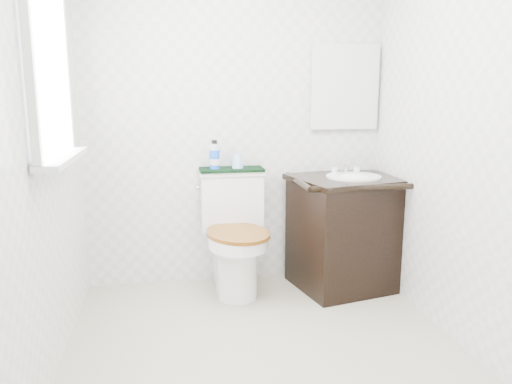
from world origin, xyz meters
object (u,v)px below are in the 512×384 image
object	(u,v)px
trash_bin	(239,262)
cup	(238,161)
mouthwash_bottle	(215,156)
toilet	(234,240)
vanity	(346,229)

from	to	relation	value
trash_bin	cup	size ratio (longest dim) A/B	3.13
trash_bin	mouthwash_bottle	world-z (taller)	mouthwash_bottle
mouthwash_bottle	cup	size ratio (longest dim) A/B	2.04
toilet	mouthwash_bottle	distance (m)	0.62
vanity	cup	xyz separation A→B (m)	(-0.77, 0.19, 0.49)
mouthwash_bottle	cup	distance (m)	0.17
vanity	cup	bearing A→B (deg)	166.49
vanity	trash_bin	size ratio (longest dim) A/B	2.92
vanity	trash_bin	bearing A→B (deg)	165.57
trash_bin	cup	xyz separation A→B (m)	(-0.01, -0.01, 0.77)
toilet	mouthwash_bottle	bearing A→B (deg)	133.95
cup	trash_bin	bearing A→B (deg)	54.76
vanity	cup	size ratio (longest dim) A/B	9.15
toilet	vanity	distance (m)	0.82
cup	toilet	bearing A→B (deg)	-109.71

